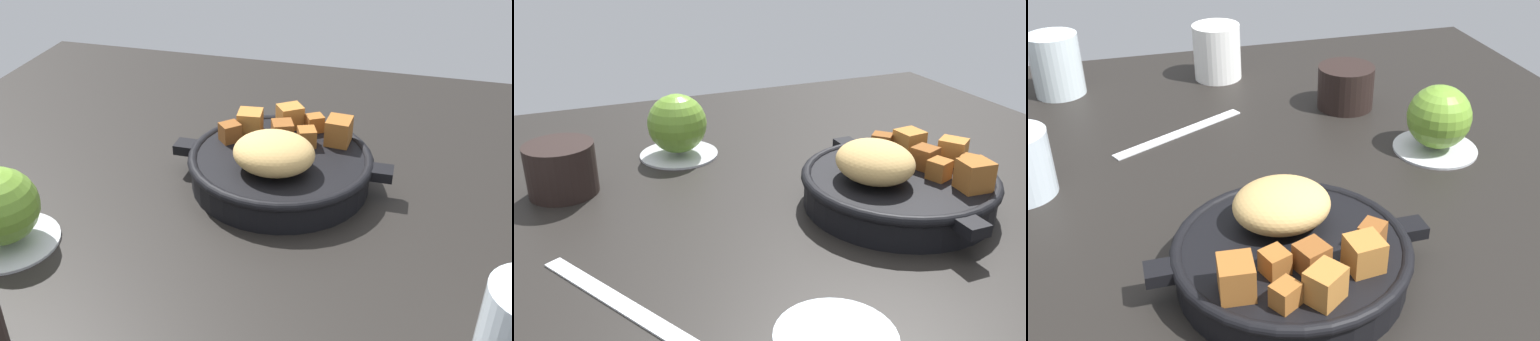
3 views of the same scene
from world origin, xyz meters
TOP-DOWN VIEW (x-y plane):
  - ground_plane at (0.00, 0.00)cm, footprint 97.32×102.43cm
  - cast_iron_skillet at (-3.33, -11.99)cm, footprint 25.87×21.59cm
  - saucer_plate at (20.95, 6.39)cm, footprint 10.50×10.50cm

SIDE VIEW (x-z plane):
  - ground_plane at x=0.00cm, z-range -2.40..0.00cm
  - saucer_plate at x=20.95cm, z-range 0.00..0.60cm
  - cast_iron_skillet at x=-3.33cm, z-range -1.16..6.81cm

